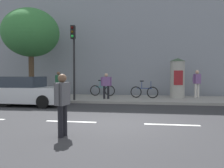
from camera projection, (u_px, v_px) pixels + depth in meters
name	position (u px, v px, depth m)	size (l,w,h in m)	color
ground_plane	(120.00, 123.00, 7.95)	(80.00, 80.00, 0.00)	#2B2B2D
sidewalk_curb	(133.00, 99.00, 14.86)	(36.00, 4.00, 0.15)	gray
lane_markings	(120.00, 123.00, 7.94)	(25.80, 0.16, 0.01)	silver
building_backdrop	(137.00, 22.00, 19.54)	(36.00, 5.00, 11.89)	gray
traffic_light	(73.00, 50.00, 13.48)	(0.24, 0.45, 4.27)	black
poster_column	(177.00, 78.00, 14.96)	(1.00, 1.00, 2.52)	#9E9B93
street_tree	(31.00, 33.00, 15.41)	(3.70, 3.70, 5.79)	#4C3826
pedestrian_in_red_top	(62.00, 100.00, 6.22)	(0.30, 0.62, 1.67)	black
pedestrian_in_light_jacket	(197.00, 81.00, 15.09)	(0.55, 0.50, 1.75)	silver
pedestrian_tallest	(106.00, 84.00, 14.23)	(0.66, 0.32, 1.55)	black
pedestrian_with_bag	(59.00, 83.00, 14.90)	(0.50, 0.40, 1.66)	#1E5938
bicycle_leaning	(144.00, 92.00, 14.78)	(1.75, 0.38, 1.09)	black
bicycle_upright	(102.00, 90.00, 16.21)	(1.77, 0.19, 1.09)	black
parked_car_dark	(21.00, 92.00, 12.42)	(4.61, 1.95, 1.53)	silver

